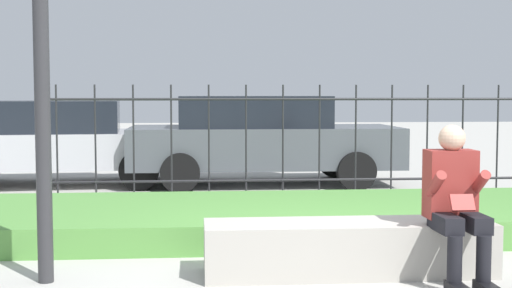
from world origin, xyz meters
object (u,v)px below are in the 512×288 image
person_seated_reader (455,198)px  car_parked_center (261,138)px  stone_bench (349,251)px  car_parked_left (54,140)px

person_seated_reader → car_parked_center: (-0.95, 6.13, 0.09)m
stone_bench → car_parked_center: 5.84m
person_seated_reader → car_parked_center: car_parked_center is taller
stone_bench → car_parked_left: size_ratio=0.55×
car_parked_center → stone_bench: bearing=-88.1°
person_seated_reader → car_parked_left: car_parked_left is taller
stone_bench → car_parked_center: car_parked_center is taller
stone_bench → car_parked_left: car_parked_left is taller
stone_bench → person_seated_reader: (0.76, -0.32, 0.48)m
stone_bench → person_seated_reader: size_ratio=1.91×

